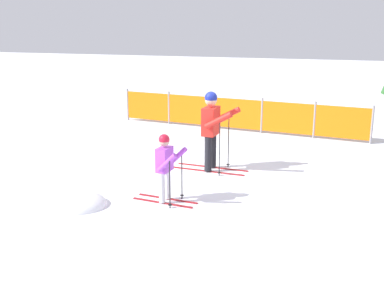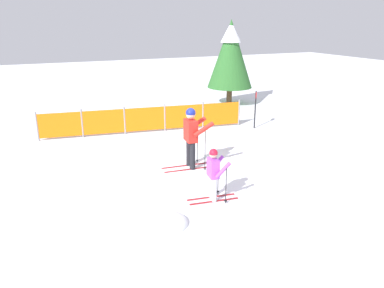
% 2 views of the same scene
% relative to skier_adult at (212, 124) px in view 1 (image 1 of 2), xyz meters
% --- Properties ---
extents(ground_plane, '(60.00, 60.00, 0.00)m').
position_rel_skier_adult_xyz_m(ground_plane, '(-0.16, -0.14, -1.04)').
color(ground_plane, white).
extents(skier_adult, '(1.66, 0.77, 1.73)m').
position_rel_skier_adult_xyz_m(skier_adult, '(0.00, 0.00, 0.00)').
color(skier_adult, maroon).
rests_on(skier_adult, ground_plane).
extents(skier_child, '(1.21, 0.58, 1.26)m').
position_rel_skier_adult_xyz_m(skier_child, '(-0.35, -2.05, -0.30)').
color(skier_child, maroon).
rests_on(skier_child, ground_plane).
extents(safety_fence, '(7.45, 1.09, 1.03)m').
position_rel_skier_adult_xyz_m(safety_fence, '(-0.19, 3.86, -0.53)').
color(safety_fence, gray).
rests_on(safety_fence, ground_plane).
extents(snow_mound, '(1.14, 0.97, 0.46)m').
position_rel_skier_adult_xyz_m(snow_mound, '(-1.85, -2.65, -1.04)').
color(snow_mound, white).
rests_on(snow_mound, ground_plane).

